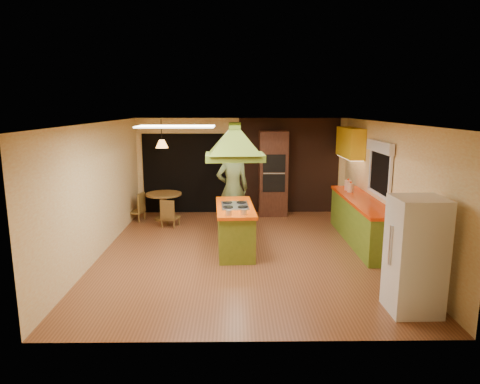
{
  "coord_description": "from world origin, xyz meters",
  "views": [
    {
      "loc": [
        -0.18,
        -7.96,
        2.79
      ],
      "look_at": [
        -0.08,
        0.23,
        1.15
      ],
      "focal_mm": 32.0,
      "sensor_mm": 36.0,
      "label": 1
    }
  ],
  "objects_px": {
    "refrigerator": "(415,256)",
    "canister_large": "(348,185)",
    "kitchen_island": "(235,228)",
    "man": "(233,189)",
    "wall_oven": "(273,173)",
    "dining_table": "(164,201)"
  },
  "relations": [
    {
      "from": "kitchen_island",
      "to": "refrigerator",
      "type": "distance_m",
      "value": 3.6
    },
    {
      "from": "dining_table",
      "to": "wall_oven",
      "type": "bearing_deg",
      "value": 9.36
    },
    {
      "from": "man",
      "to": "canister_large",
      "type": "xyz_separation_m",
      "value": [
        2.63,
        0.2,
        0.04
      ]
    },
    {
      "from": "wall_oven",
      "to": "canister_large",
      "type": "height_order",
      "value": "wall_oven"
    },
    {
      "from": "kitchen_island",
      "to": "canister_large",
      "type": "bearing_deg",
      "value": 26.09
    },
    {
      "from": "kitchen_island",
      "to": "canister_large",
      "type": "height_order",
      "value": "canister_large"
    },
    {
      "from": "kitchen_island",
      "to": "wall_oven",
      "type": "height_order",
      "value": "wall_oven"
    },
    {
      "from": "wall_oven",
      "to": "man",
      "type": "bearing_deg",
      "value": -123.85
    },
    {
      "from": "canister_large",
      "to": "kitchen_island",
      "type": "bearing_deg",
      "value": -150.83
    },
    {
      "from": "dining_table",
      "to": "canister_large",
      "type": "relative_size",
      "value": 3.98
    },
    {
      "from": "dining_table",
      "to": "canister_large",
      "type": "xyz_separation_m",
      "value": [
        4.36,
        -0.92,
        0.56
      ]
    },
    {
      "from": "kitchen_island",
      "to": "man",
      "type": "height_order",
      "value": "man"
    },
    {
      "from": "man",
      "to": "refrigerator",
      "type": "relative_size",
      "value": 1.23
    },
    {
      "from": "refrigerator",
      "to": "canister_large",
      "type": "relative_size",
      "value": 7.23
    },
    {
      "from": "kitchen_island",
      "to": "dining_table",
      "type": "relative_size",
      "value": 2.05
    },
    {
      "from": "kitchen_island",
      "to": "man",
      "type": "distance_m",
      "value": 1.35
    },
    {
      "from": "kitchen_island",
      "to": "wall_oven",
      "type": "bearing_deg",
      "value": 67.59
    },
    {
      "from": "refrigerator",
      "to": "canister_large",
      "type": "height_order",
      "value": "refrigerator"
    },
    {
      "from": "refrigerator",
      "to": "dining_table",
      "type": "xyz_separation_m",
      "value": [
        -4.22,
        4.97,
        -0.34
      ]
    },
    {
      "from": "kitchen_island",
      "to": "man",
      "type": "relative_size",
      "value": 0.92
    },
    {
      "from": "refrigerator",
      "to": "kitchen_island",
      "type": "bearing_deg",
      "value": 131.71
    },
    {
      "from": "man",
      "to": "wall_oven",
      "type": "relative_size",
      "value": 0.91
    }
  ]
}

